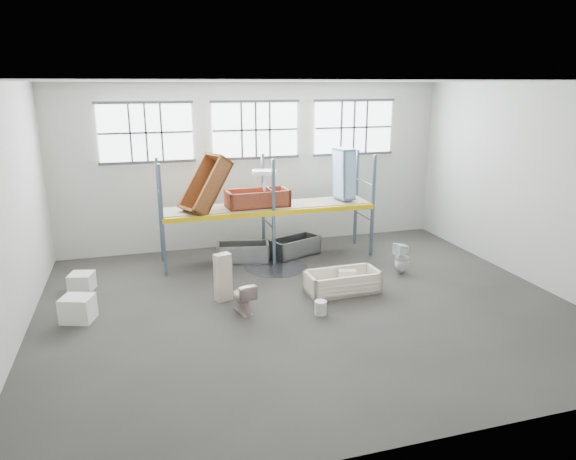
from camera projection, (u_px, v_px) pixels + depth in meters
name	position (u px, v px, depth m)	size (l,w,h in m)	color
floor	(306.00, 307.00, 12.00)	(12.00, 10.00, 0.10)	#403D38
ceiling	(309.00, 79.00, 10.60)	(12.00, 10.00, 0.10)	silver
wall_back	(255.00, 166.00, 15.96)	(12.00, 0.10, 5.00)	#BBBAAD
wall_front	(432.00, 282.00, 6.65)	(12.00, 0.10, 5.00)	#9D9C93
wall_left	(1.00, 220.00, 9.65)	(0.10, 10.00, 5.00)	#A1A096
wall_right	(536.00, 185.00, 12.96)	(0.10, 10.00, 5.00)	#9C9B92
window_left	(146.00, 133.00, 14.68)	(2.60, 0.04, 1.60)	white
window_mid	(256.00, 130.00, 15.56)	(2.60, 0.04, 1.60)	white
window_right	(354.00, 127.00, 16.43)	(2.60, 0.04, 1.60)	white
rack_upright_la	(162.00, 221.00, 13.43)	(0.08, 0.08, 3.00)	slate
rack_upright_lb	(160.00, 211.00, 14.54)	(0.08, 0.08, 3.00)	slate
rack_upright_ma	(274.00, 213.00, 14.25)	(0.08, 0.08, 3.00)	slate
rack_upright_mb	(263.00, 204.00, 15.36)	(0.08, 0.08, 3.00)	slate
rack_upright_ra	(373.00, 206.00, 15.07)	(0.08, 0.08, 3.00)	slate
rack_upright_rb	(356.00, 198.00, 16.18)	(0.08, 0.08, 3.00)	slate
rack_beam_front	(274.00, 213.00, 14.25)	(6.00, 0.10, 0.14)	yellow
rack_beam_back	(263.00, 204.00, 15.36)	(6.00, 0.10, 0.14)	yellow
shelf_deck	(268.00, 206.00, 14.78)	(5.90, 1.10, 0.03)	gray
wet_patch	(276.00, 267.00, 14.48)	(1.80, 1.80, 0.00)	black
bathtub_beige	(342.00, 282.00, 12.68)	(1.79, 0.84, 0.53)	beige
cistern_spare	(347.00, 278.00, 12.88)	(0.42, 0.20, 0.40)	silver
sink_in_tub	(316.00, 287.00, 12.65)	(0.46, 0.46, 0.16)	beige
toilet_beige	(243.00, 297.00, 11.52)	(0.40, 0.71, 0.72)	beige
cistern_tall	(223.00, 277.00, 12.12)	(0.37, 0.24, 1.15)	beige
toilet_white	(402.00, 258.00, 13.90)	(0.38, 0.39, 0.85)	white
steel_tub_left	(243.00, 252.00, 14.84)	(1.47, 0.69, 0.54)	#AFB3B7
steel_tub_right	(295.00, 247.00, 15.37)	(1.49, 0.70, 0.55)	#989BA0
rust_tub_flat	(257.00, 199.00, 14.57)	(1.75, 0.82, 0.49)	#9A452C
rust_tub_tilted	(206.00, 185.00, 14.01)	(1.71, 0.80, 0.48)	brown
sink_on_shelf	(264.00, 189.00, 14.43)	(0.67, 0.52, 0.59)	white
blue_tub_upright	(344.00, 174.00, 15.17)	(1.49, 0.70, 0.42)	#8EB8D9
bucket	(321.00, 308.00, 11.46)	(0.27, 0.27, 0.32)	silver
carton_near	(78.00, 309.00, 11.13)	(0.64, 0.55, 0.55)	white
carton_far	(82.00, 282.00, 12.75)	(0.54, 0.54, 0.45)	silver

